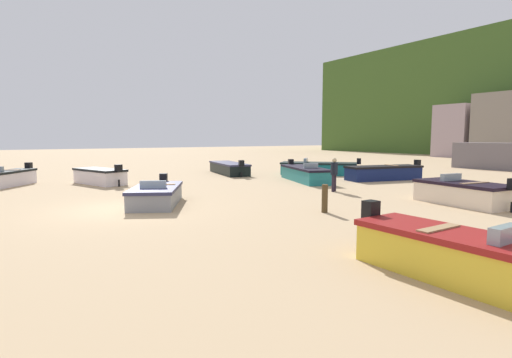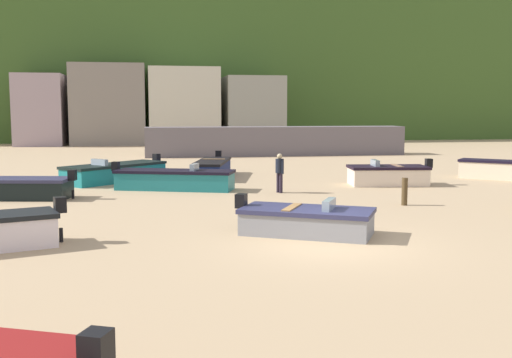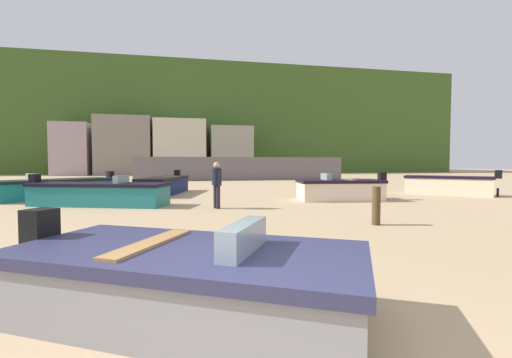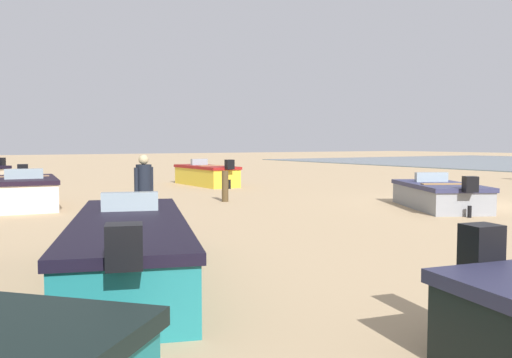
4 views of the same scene
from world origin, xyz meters
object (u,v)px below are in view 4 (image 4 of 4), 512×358
object	(u,v)px
beach_walker_distant	(144,185)
mooring_post_near_water	(225,186)
boat_cream_3	(24,192)
boat_teal_4	(130,248)
boat_yellow_9	(206,175)
boat_grey_6	(439,195)

from	to	relation	value
beach_walker_distant	mooring_post_near_water	bearing A→B (deg)	19.86
boat_cream_3	boat_teal_4	size ratio (longest dim) A/B	0.73
boat_cream_3	boat_yellow_9	xyz separation A→B (m)	(4.56, -8.08, 0.00)
boat_cream_3	mooring_post_near_water	distance (m)	5.95
boat_yellow_9	beach_walker_distant	xyz separation A→B (m)	(-9.96, 6.37, 0.50)
boat_yellow_9	mooring_post_near_water	xyz separation A→B (m)	(-6.24, 2.37, 0.04)
boat_cream_3	mooring_post_near_water	bearing A→B (deg)	170.71
boat_cream_3	boat_grey_6	world-z (taller)	boat_cream_3
mooring_post_near_water	boat_grey_6	bearing A→B (deg)	-137.16
boat_cream_3	mooring_post_near_water	size ratio (longest dim) A/B	3.92
boat_teal_4	boat_grey_6	xyz separation A→B (m)	(3.19, -10.11, -0.06)
boat_grey_6	boat_cream_3	bearing A→B (deg)	175.51
boat_grey_6	boat_yellow_9	world-z (taller)	boat_yellow_9
boat_teal_4	mooring_post_near_water	distance (m)	9.78
boat_cream_3	beach_walker_distant	xyz separation A→B (m)	(-5.40, -1.71, 0.50)
boat_cream_3	boat_yellow_9	bearing A→B (deg)	-143.52
boat_teal_4	beach_walker_distant	bearing A→B (deg)	86.85
boat_teal_4	beach_walker_distant	distance (m)	4.58
boat_cream_3	mooring_post_near_water	xyz separation A→B (m)	(-1.67, -5.71, 0.04)
mooring_post_near_water	beach_walker_distant	distance (m)	5.48
mooring_post_near_water	beach_walker_distant	xyz separation A→B (m)	(-3.72, 4.00, 0.46)
boat_teal_4	mooring_post_near_water	world-z (taller)	boat_teal_4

